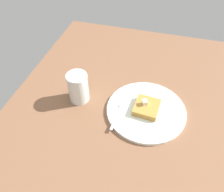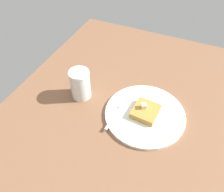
% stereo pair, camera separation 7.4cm
% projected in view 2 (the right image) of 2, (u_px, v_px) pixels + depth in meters
% --- Properties ---
extents(table_surface, '(1.11, 1.11, 0.03)m').
position_uv_depth(table_surface, '(162.00, 132.00, 0.71)').
color(table_surface, brown).
rests_on(table_surface, ground).
extents(plate, '(0.27, 0.27, 0.01)m').
position_uv_depth(plate, '(145.00, 114.00, 0.73)').
color(plate, white).
rests_on(plate, table_surface).
extents(toast_slice_center, '(0.09, 0.09, 0.02)m').
position_uv_depth(toast_slice_center, '(145.00, 111.00, 0.72)').
color(toast_slice_center, '#B88539').
rests_on(toast_slice_center, plate).
extents(butter_pat_primary, '(0.02, 0.02, 0.02)m').
position_uv_depth(butter_pat_primary, '(144.00, 106.00, 0.71)').
color(butter_pat_primary, '#F7E9C6').
rests_on(butter_pat_primary, toast_slice_center).
extents(fork, '(0.16, 0.03, 0.00)m').
position_uv_depth(fork, '(119.00, 110.00, 0.74)').
color(fork, silver).
rests_on(fork, plate).
extents(syrup_jar, '(0.07, 0.07, 0.11)m').
position_uv_depth(syrup_jar, '(80.00, 85.00, 0.77)').
color(syrup_jar, '#461D06').
rests_on(syrup_jar, table_surface).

